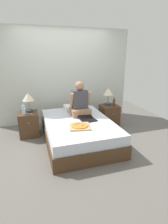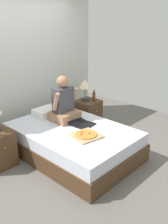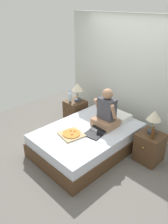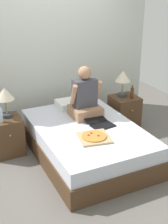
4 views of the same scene
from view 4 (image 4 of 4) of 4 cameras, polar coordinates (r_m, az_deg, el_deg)
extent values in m
plane|color=#66605B|center=(4.70, 0.43, -7.88)|extent=(5.69, 5.69, 0.00)
cube|color=silver|center=(5.43, -6.14, 10.64)|extent=(3.69, 0.12, 2.50)
cube|color=#4C331E|center=(4.63, 0.43, -6.42)|extent=(1.41, 2.07, 0.28)
cube|color=silver|center=(4.51, 0.44, -3.80)|extent=(1.37, 2.01, 0.20)
cube|color=#4C331E|center=(4.77, -13.89, -4.22)|extent=(0.44, 0.44, 0.56)
sphere|color=gold|center=(4.52, -13.36, -4.22)|extent=(0.03, 0.03, 0.03)
cylinder|color=#333842|center=(4.69, -13.91, -0.56)|extent=(0.16, 0.16, 0.05)
cylinder|color=olive|center=(4.64, -14.06, 0.97)|extent=(0.02, 0.02, 0.22)
cone|color=beige|center=(4.57, -14.31, 3.28)|extent=(0.26, 0.26, 0.18)
cylinder|color=silver|center=(4.52, -15.08, -0.59)|extent=(0.07, 0.07, 0.20)
cube|color=#4C331E|center=(5.48, 7.35, 0.01)|extent=(0.44, 0.44, 0.56)
sphere|color=gold|center=(5.26, 8.79, 0.22)|extent=(0.03, 0.03, 0.03)
cylinder|color=#333842|center=(5.39, 6.97, 3.14)|extent=(0.16, 0.16, 0.05)
cylinder|color=olive|center=(5.35, 7.04, 4.49)|extent=(0.02, 0.02, 0.22)
cone|color=beige|center=(5.28, 7.14, 6.54)|extent=(0.26, 0.26, 0.18)
cylinder|color=#512D14|center=(5.30, 8.78, 3.43)|extent=(0.06, 0.06, 0.18)
cylinder|color=#512D14|center=(5.27, 8.85, 4.61)|extent=(0.03, 0.03, 0.05)
cube|color=white|center=(5.12, -2.04, 1.57)|extent=(0.52, 0.34, 0.12)
cube|color=#A37556|center=(4.77, 0.27, 0.14)|extent=(0.44, 0.40, 0.16)
cube|color=#3F3F47|center=(4.68, 0.12, 3.53)|extent=(0.34, 0.20, 0.42)
sphere|color=#A37556|center=(4.59, 0.12, 7.17)|extent=(0.20, 0.20, 0.20)
cylinder|color=#A37556|center=(4.56, -1.88, 3.21)|extent=(0.07, 0.18, 0.32)
cylinder|color=#A37556|center=(4.72, 2.57, 3.94)|extent=(0.07, 0.18, 0.32)
cube|color=black|center=(4.48, 3.47, -2.52)|extent=(0.35, 0.26, 0.02)
cube|color=black|center=(4.61, 1.95, -1.19)|extent=(0.34, 0.24, 0.06)
cube|color=tan|center=(4.14, 1.85, -4.69)|extent=(0.47, 0.47, 0.02)
cylinder|color=#CC7F33|center=(4.13, 1.85, -4.44)|extent=(0.33, 0.33, 0.02)
cylinder|color=maroon|center=(4.14, 0.86, -4.26)|extent=(0.04, 0.04, 0.00)
cylinder|color=maroon|center=(4.13, 2.67, -4.35)|extent=(0.04, 0.04, 0.00)
cylinder|color=maroon|center=(4.19, 1.35, -3.86)|extent=(0.04, 0.04, 0.00)
camera|label=1|loc=(1.07, 41.51, -19.27)|focal=28.00mm
camera|label=2|loc=(1.25, -62.49, -2.01)|focal=40.00mm
camera|label=3|loc=(4.44, 54.52, 17.65)|focal=35.00mm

